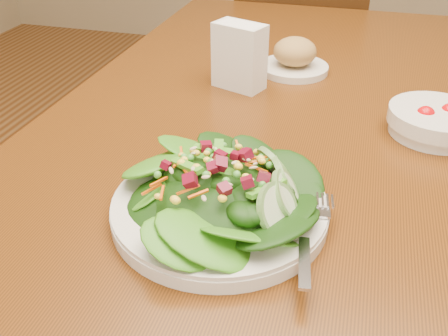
{
  "coord_description": "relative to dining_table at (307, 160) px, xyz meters",
  "views": [
    {
      "loc": [
        0.07,
        -0.8,
        1.14
      ],
      "look_at": [
        -0.07,
        -0.31,
        0.81
      ],
      "focal_mm": 40.0,
      "sensor_mm": 36.0,
      "label": 1
    }
  ],
  "objects": [
    {
      "name": "salad_plate",
      "position": [
        -0.06,
        -0.33,
        0.13
      ],
      "size": [
        0.27,
        0.27,
        0.08
      ],
      "rotation": [
        0.0,
        0.0,
        -0.26
      ],
      "color": "silver",
      "rests_on": "dining_table"
    },
    {
      "name": "chair_far",
      "position": [
        -0.16,
        0.92,
        -0.15
      ],
      "size": [
        0.51,
        0.52,
        0.95
      ],
      "rotation": [
        0.0,
        0.0,
        3.33
      ],
      "color": "#321B09",
      "rests_on": "ground_plane"
    },
    {
      "name": "tomato_bowl",
      "position": [
        0.2,
        -0.03,
        0.12
      ],
      "size": [
        0.15,
        0.15,
        0.05
      ],
      "color": "silver",
      "rests_on": "dining_table"
    },
    {
      "name": "bread_plate",
      "position": [
        -0.06,
        0.17,
        0.13
      ],
      "size": [
        0.14,
        0.14,
        0.07
      ],
      "color": "silver",
      "rests_on": "dining_table"
    },
    {
      "name": "dining_table",
      "position": [
        0.0,
        0.0,
        0.0
      ],
      "size": [
        0.9,
        1.4,
        0.75
      ],
      "color": "#5A2B0A",
      "rests_on": "ground_plane"
    },
    {
      "name": "napkin_holder",
      "position": [
        -0.15,
        0.07,
        0.17
      ],
      "size": [
        0.11,
        0.08,
        0.12
      ],
      "rotation": [
        0.0,
        0.0,
        -0.35
      ],
      "color": "white",
      "rests_on": "dining_table"
    }
  ]
}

